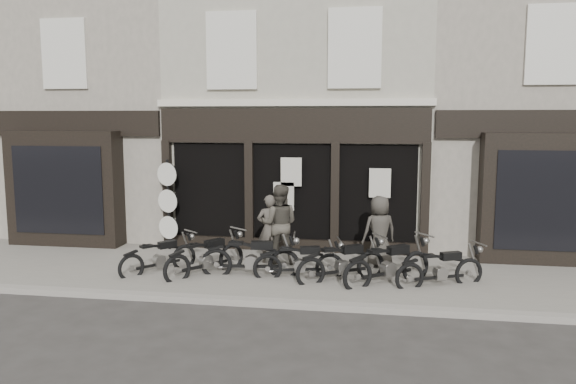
# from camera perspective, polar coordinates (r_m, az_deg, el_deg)

# --- Properties ---
(ground_plane) EXTENTS (90.00, 90.00, 0.00)m
(ground_plane) POSITION_cam_1_polar(r_m,az_deg,el_deg) (12.42, -1.69, -9.60)
(ground_plane) COLOR #2D2B28
(ground_plane) RESTS_ON ground
(pavement) EXTENTS (30.00, 4.20, 0.12)m
(pavement) POSITION_cam_1_polar(r_m,az_deg,el_deg) (13.25, -0.96, -8.22)
(pavement) COLOR slate
(pavement) RESTS_ON ground_plane
(kerb) EXTENTS (30.00, 0.25, 0.13)m
(kerb) POSITION_cam_1_polar(r_m,az_deg,el_deg) (11.23, -2.92, -11.14)
(kerb) COLOR gray
(kerb) RESTS_ON ground_plane
(central_building) EXTENTS (7.30, 6.22, 8.34)m
(central_building) POSITION_cam_1_polar(r_m,az_deg,el_deg) (17.74, 1.91, 8.93)
(central_building) COLOR #A29D8B
(central_building) RESTS_ON ground
(neighbour_left) EXTENTS (5.60, 6.73, 8.34)m
(neighbour_left) POSITION_cam_1_polar(r_m,az_deg,el_deg) (19.54, -17.13, 8.36)
(neighbour_left) COLOR gray
(neighbour_left) RESTS_ON ground
(neighbour_right) EXTENTS (5.60, 6.73, 8.34)m
(neighbour_right) POSITION_cam_1_polar(r_m,az_deg,el_deg) (18.02, 22.57, 8.21)
(neighbour_right) COLOR gray
(neighbour_right) RESTS_ON ground
(motorcycle_0) EXTENTS (1.45, 1.68, 0.96)m
(motorcycle_0) POSITION_cam_1_polar(r_m,az_deg,el_deg) (13.49, -12.93, -6.71)
(motorcycle_0) COLOR black
(motorcycle_0) RESTS_ON ground
(motorcycle_1) EXTENTS (1.55, 1.88, 1.05)m
(motorcycle_1) POSITION_cam_1_polar(r_m,az_deg,el_deg) (13.07, -8.31, -6.89)
(motorcycle_1) COLOR black
(motorcycle_1) RESTS_ON ground
(motorcycle_2) EXTENTS (2.27, 0.62, 1.08)m
(motorcycle_2) POSITION_cam_1_polar(r_m,az_deg,el_deg) (12.84, -3.73, -7.03)
(motorcycle_2) COLOR black
(motorcycle_2) RESTS_ON ground
(motorcycle_3) EXTENTS (2.02, 0.75, 0.98)m
(motorcycle_3) POSITION_cam_1_polar(r_m,az_deg,el_deg) (12.66, 1.22, -7.42)
(motorcycle_3) COLOR black
(motorcycle_3) RESTS_ON ground
(motorcycle_4) EXTENTS (1.95, 1.41, 1.05)m
(motorcycle_4) POSITION_cam_1_polar(r_m,az_deg,el_deg) (12.51, 5.55, -7.51)
(motorcycle_4) COLOR black
(motorcycle_4) RESTS_ON ground
(motorcycle_5) EXTENTS (1.96, 1.61, 1.10)m
(motorcycle_5) POSITION_cam_1_polar(r_m,az_deg,el_deg) (12.43, 10.17, -7.60)
(motorcycle_5) COLOR black
(motorcycle_5) RESTS_ON ground
(motorcycle_6) EXTENTS (1.93, 1.13, 0.99)m
(motorcycle_6) POSITION_cam_1_polar(r_m,az_deg,el_deg) (12.50, 15.26, -7.87)
(motorcycle_6) COLOR black
(motorcycle_6) RESTS_ON ground
(man_left) EXTENTS (0.69, 0.52, 1.69)m
(man_left) POSITION_cam_1_polar(r_m,az_deg,el_deg) (13.75, -1.87, -3.75)
(man_left) COLOR #433E37
(man_left) RESTS_ON pavement
(man_centre) EXTENTS (0.97, 0.77, 1.93)m
(man_centre) POSITION_cam_1_polar(r_m,az_deg,el_deg) (13.71, -0.89, -3.26)
(man_centre) COLOR #413C34
(man_centre) RESTS_ON pavement
(man_right) EXTENTS (0.98, 0.84, 1.71)m
(man_right) POSITION_cam_1_polar(r_m,az_deg,el_deg) (13.58, 9.28, -3.95)
(man_right) COLOR #37332D
(man_right) RESTS_ON pavement
(advert_sign_post) EXTENTS (0.61, 0.40, 2.55)m
(advert_sign_post) POSITION_cam_1_polar(r_m,az_deg,el_deg) (15.41, -12.07, -1.63)
(advert_sign_post) COLOR black
(advert_sign_post) RESTS_ON ground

